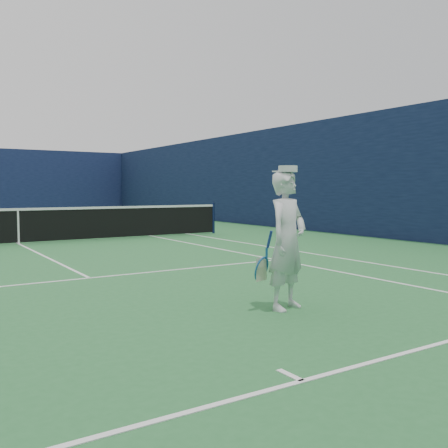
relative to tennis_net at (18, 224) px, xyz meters
name	(u,v)px	position (x,y,z in m)	size (l,w,h in m)	color
ground	(19,244)	(0.00, 0.00, -0.55)	(80.00, 80.00, 0.00)	#286A34
court_markings	(19,244)	(0.00, 0.00, -0.55)	(11.03, 23.83, 0.01)	white
windscreen_fence	(17,172)	(0.00, 0.00, 1.45)	(20.12, 36.12, 4.00)	#10193D
tennis_net	(18,224)	(0.00, 0.00, 0.00)	(12.88, 0.09, 1.07)	#141E4C
tennis_player	(287,240)	(1.46, -9.93, 0.34)	(0.85, 0.60, 1.83)	white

